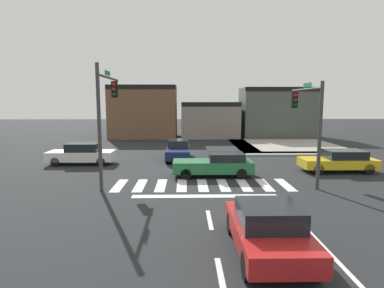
% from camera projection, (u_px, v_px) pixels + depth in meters
% --- Properties ---
extents(ground_plane, '(120.00, 120.00, 0.00)m').
position_uv_depth(ground_plane, '(199.00, 168.00, 21.46)').
color(ground_plane, '#232628').
extents(crosswalk_near, '(9.28, 2.63, 0.01)m').
position_uv_depth(crosswalk_near, '(203.00, 185.00, 17.00)').
color(crosswalk_near, silver).
rests_on(crosswalk_near, ground_plane).
extents(lane_markings, '(6.80, 24.25, 0.01)m').
position_uv_depth(lane_markings, '(257.00, 262.00, 8.85)').
color(lane_markings, white).
rests_on(lane_markings, ground_plane).
extents(bike_detector_marking, '(1.10, 1.10, 0.01)m').
position_uv_depth(bike_detector_marking, '(256.00, 209.00, 13.22)').
color(bike_detector_marking, yellow).
rests_on(bike_detector_marking, ground_plane).
extents(curb_corner_northeast, '(10.00, 10.60, 0.15)m').
position_uv_depth(curb_corner_northeast, '(283.00, 147.00, 30.94)').
color(curb_corner_northeast, '#9E998E').
rests_on(curb_corner_northeast, ground_plane).
extents(storefront_row, '(24.95, 6.88, 6.29)m').
position_uv_depth(storefront_row, '(213.00, 114.00, 39.74)').
color(storefront_row, brown).
rests_on(storefront_row, ground_plane).
extents(traffic_signal_southeast, '(0.32, 4.44, 5.38)m').
position_uv_depth(traffic_signal_southeast, '(307.00, 113.00, 17.46)').
color(traffic_signal_southeast, '#383A3D').
rests_on(traffic_signal_southeast, ground_plane).
extents(traffic_signal_southwest, '(0.32, 4.59, 6.20)m').
position_uv_depth(traffic_signal_southwest, '(106.00, 105.00, 16.89)').
color(traffic_signal_southwest, '#383A3D').
rests_on(traffic_signal_southwest, ground_plane).
extents(car_red, '(1.92, 4.20, 1.48)m').
position_uv_depth(car_red, '(268.00, 229.00, 9.29)').
color(car_red, red).
rests_on(car_red, ground_plane).
extents(car_navy, '(1.73, 4.66, 1.47)m').
position_uv_depth(car_navy, '(178.00, 150.00, 24.55)').
color(car_navy, '#141E4C').
rests_on(car_navy, ground_plane).
extents(car_yellow, '(4.52, 1.83, 1.37)m').
position_uv_depth(car_yellow, '(339.00, 161.00, 20.13)').
color(car_yellow, gold).
rests_on(car_yellow, ground_plane).
extents(car_green, '(4.64, 1.72, 1.39)m').
position_uv_depth(car_green, '(215.00, 165.00, 18.93)').
color(car_green, '#1E6638').
rests_on(car_green, ground_plane).
extents(car_white, '(4.53, 1.74, 1.49)m').
position_uv_depth(car_white, '(82.00, 154.00, 22.60)').
color(car_white, white).
rests_on(car_white, ground_plane).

